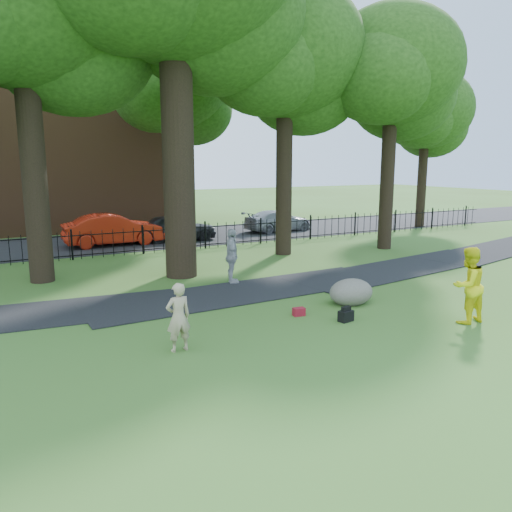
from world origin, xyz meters
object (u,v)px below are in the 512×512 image
boulder (351,290)px  red_sedan (113,230)px  man (468,285)px  woman (178,317)px

boulder → red_sedan: (-3.75, 13.67, 0.39)m
man → red_sedan: bearing=-72.4°
woman → red_sedan: red_sedan is taller
man → red_sedan: size_ratio=0.41×
man → boulder: (-1.48, 2.76, -0.59)m
woman → man: man is taller
woman → boulder: size_ratio=1.13×
woman → boulder: (5.65, 1.15, -0.37)m
woman → boulder: 5.78m
man → red_sedan: man is taller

